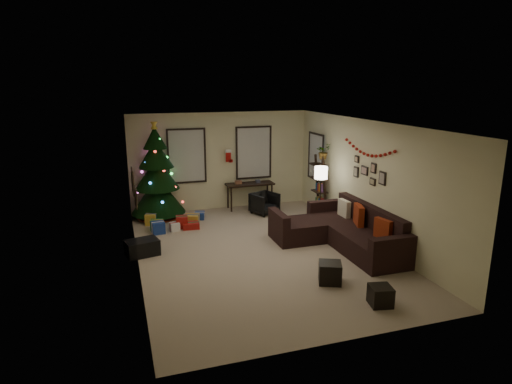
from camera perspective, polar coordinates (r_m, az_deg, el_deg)
floor at (r=9.36m, az=0.55°, el=-7.75°), size 7.00×7.00×0.00m
ceiling at (r=8.72m, az=0.59°, el=8.95°), size 7.00×7.00×0.00m
wall_back at (r=12.24m, az=-4.62°, el=4.04°), size 5.00×0.00×5.00m
wall_front at (r=5.88m, az=11.49°, el=-7.51°), size 5.00×0.00×5.00m
wall_left at (r=8.51m, az=-15.61°, el=-0.95°), size 0.00×7.00×7.00m
wall_right at (r=10.00m, az=14.30°, el=1.34°), size 0.00×7.00×7.00m
window_back_left at (r=12.00m, az=-9.04°, el=4.67°), size 1.05×0.06×1.50m
window_back_right at (r=12.43m, az=-0.33°, el=5.17°), size 1.05×0.06×1.50m
window_right_wall at (r=12.14m, az=7.87°, el=4.59°), size 0.06×0.90×1.30m
christmas_tree at (r=11.67m, az=-12.81°, el=1.89°), size 1.40×1.40×2.61m
presents at (r=11.01m, az=-10.50°, el=-3.93°), size 1.50×1.11×0.30m
sofa at (r=9.79m, az=11.10°, el=-5.17°), size 2.02×2.92×0.90m
pillow_red_a at (r=9.11m, az=16.24°, el=-4.66°), size 0.19×0.42×0.41m
pillow_red_b at (r=9.85m, az=13.26°, el=-3.06°), size 0.27×0.50×0.49m
pillow_cream at (r=10.39m, az=11.44°, el=-2.12°), size 0.13×0.40×0.40m
ottoman_near at (r=8.04m, az=9.63°, el=-10.33°), size 0.52×0.52×0.37m
ottoman_far at (r=7.47m, az=15.94°, el=-12.89°), size 0.40×0.40×0.32m
desk at (r=12.31m, az=-0.81°, el=0.77°), size 1.35×0.48×0.73m
desk_chair at (r=11.87m, az=1.12°, el=-1.47°), size 0.74×0.72×0.59m
bookshelf at (r=11.64m, az=8.37°, el=0.63°), size 0.30×0.49×1.64m
potted_plant at (r=11.36m, az=8.78°, el=5.56°), size 0.59×0.56×0.52m
floor_lamp at (r=10.76m, az=8.47°, el=1.99°), size 0.32×0.32×1.50m
art_map at (r=9.28m, az=-15.80°, el=1.36°), size 0.04×0.60×0.50m
art_abstract at (r=8.14m, az=-15.42°, el=-0.61°), size 0.04×0.45×0.35m
gallery at (r=9.88m, az=14.50°, el=2.50°), size 0.03×1.25×0.54m
garland at (r=9.81m, az=14.44°, el=5.37°), size 0.08×1.90×0.30m
stocking_left at (r=12.27m, az=-5.35°, el=4.29°), size 0.20×0.05×0.36m
stocking_right at (r=12.10m, az=-3.59°, el=4.75°), size 0.20×0.05×0.36m
storage_bin at (r=9.41m, az=-14.64°, el=-7.04°), size 0.74×0.57×0.33m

